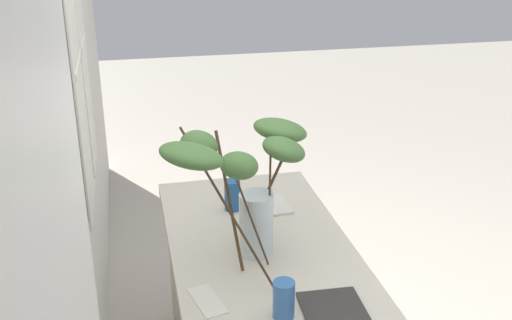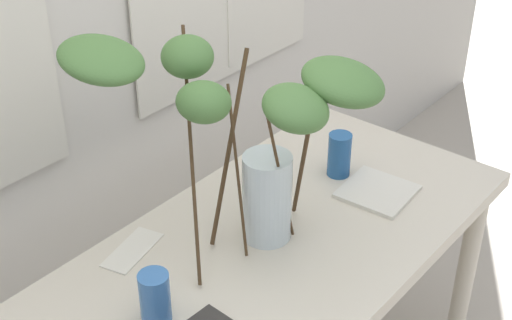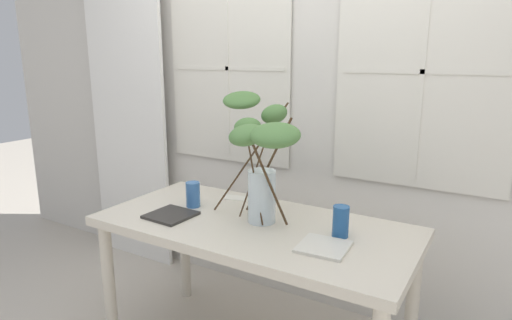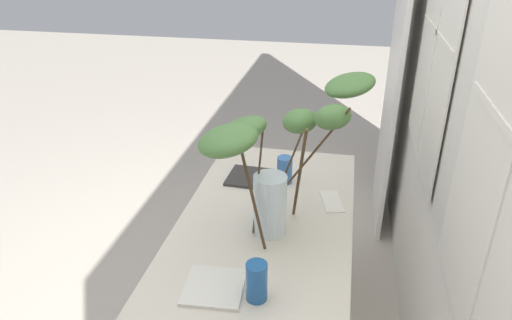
% 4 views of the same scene
% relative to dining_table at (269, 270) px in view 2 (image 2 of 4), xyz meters
% --- Properties ---
extents(dining_table, '(1.55, 0.74, 0.77)m').
position_rel_dining_table_xyz_m(dining_table, '(0.00, 0.00, 0.00)').
color(dining_table, beige).
rests_on(dining_table, ground).
extents(vase_with_branches, '(0.73, 0.71, 0.63)m').
position_rel_dining_table_xyz_m(vase_with_branches, '(-0.01, 0.07, 0.46)').
color(vase_with_branches, silver).
rests_on(vase_with_branches, dining_table).
extents(drinking_glass_blue_left, '(0.08, 0.08, 0.14)m').
position_rel_dining_table_xyz_m(drinking_glass_blue_left, '(-0.40, 0.03, 0.16)').
color(drinking_glass_blue_left, '#386BAD').
rests_on(drinking_glass_blue_left, dining_table).
extents(drinking_glass_blue_right, '(0.07, 0.07, 0.14)m').
position_rel_dining_table_xyz_m(drinking_glass_blue_right, '(0.42, 0.06, 0.16)').
color(drinking_glass_blue_right, '#235693').
rests_on(drinking_glass_blue_right, dining_table).
extents(plate_square_right, '(0.22, 0.22, 0.01)m').
position_rel_dining_table_xyz_m(plate_square_right, '(0.40, -0.10, 0.10)').
color(plate_square_right, silver).
rests_on(plate_square_right, dining_table).
extents(napkin_folded, '(0.21, 0.13, 0.00)m').
position_rel_dining_table_xyz_m(napkin_folded, '(-0.26, 0.27, 0.09)').
color(napkin_folded, silver).
rests_on(napkin_folded, dining_table).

